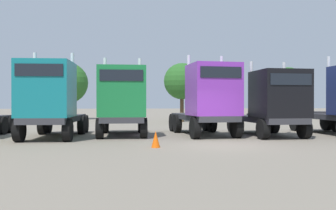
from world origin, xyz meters
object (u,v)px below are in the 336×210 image
object	(u,v)px
semi_truck_teal	(50,99)
semi_truck_black	(274,103)
traffic_cone_near	(156,139)
semi_truck_green	(122,101)
semi_truck_purple	(209,100)

from	to	relation	value
semi_truck_teal	semi_truck_black	world-z (taller)	semi_truck_teal
semi_truck_black	traffic_cone_near	distance (m)	7.70
semi_truck_green	semi_truck_purple	bearing A→B (deg)	85.79
semi_truck_black	semi_truck_purple	bearing A→B (deg)	-104.64
semi_truck_teal	semi_truck_green	xyz separation A→B (m)	(3.54, 0.97, -0.09)
semi_truck_purple	semi_truck_black	distance (m)	3.43
semi_truck_teal	traffic_cone_near	size ratio (longest dim) A/B	9.51
semi_truck_purple	semi_truck_teal	bearing A→B (deg)	-91.35
semi_truck_black	traffic_cone_near	size ratio (longest dim) A/B	8.83
semi_truck_teal	traffic_cone_near	world-z (taller)	semi_truck_teal
semi_truck_purple	traffic_cone_near	bearing A→B (deg)	-41.19
semi_truck_green	semi_truck_black	bearing A→B (deg)	82.61
semi_truck_green	traffic_cone_near	distance (m)	5.26
semi_truck_green	semi_truck_teal	bearing A→B (deg)	-74.76
semi_truck_teal	semi_truck_green	bearing A→B (deg)	107.07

